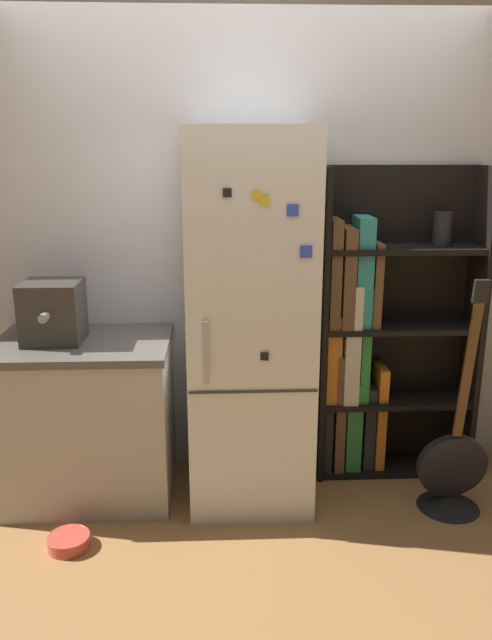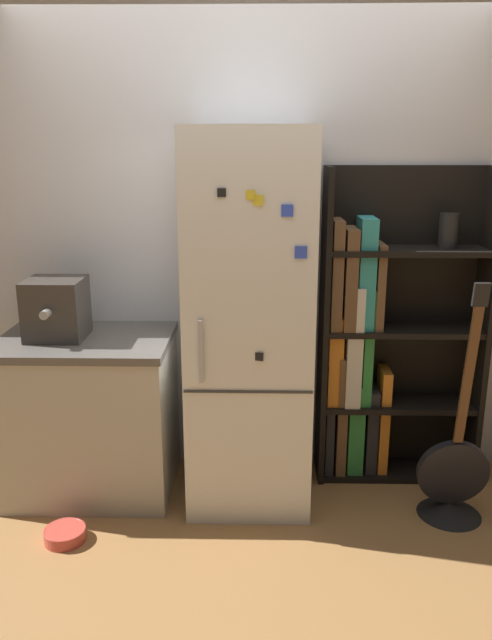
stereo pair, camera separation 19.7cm
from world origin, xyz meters
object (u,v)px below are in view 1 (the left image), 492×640
object	(u,v)px
bookshelf	(374,340)
guitar	(451,477)
pet_bowl	(69,541)
refrigerator	(250,322)
espresso_machine	(53,312)

from	to	relation	value
bookshelf	guitar	xyz separation A→B (m)	(0.33, -0.45, -0.60)
pet_bowl	refrigerator	bearing A→B (deg)	28.94
guitar	pet_bowl	bearing A→B (deg)	-172.41
refrigerator	guitar	distance (m)	1.31
espresso_machine	pet_bowl	bearing A→B (deg)	-76.65
bookshelf	espresso_machine	bearing A→B (deg)	-173.12
bookshelf	pet_bowl	distance (m)	1.88
bookshelf	pet_bowl	xyz separation A→B (m)	(-1.58, -0.71, -0.74)
bookshelf	guitar	world-z (taller)	bookshelf
refrigerator	bookshelf	distance (m)	0.76
bookshelf	espresso_machine	world-z (taller)	bookshelf
bookshelf	pet_bowl	world-z (taller)	bookshelf
espresso_machine	guitar	bearing A→B (deg)	-7.01
refrigerator	guitar	bearing A→B (deg)	-12.56
refrigerator	guitar	world-z (taller)	refrigerator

